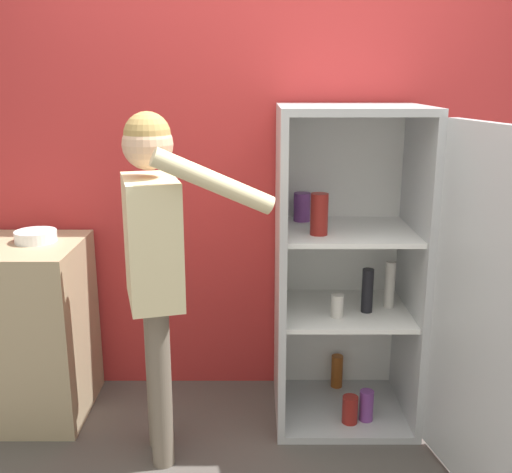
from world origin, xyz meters
TOP-DOWN VIEW (x-y plane):
  - wall_back at (0.00, 0.98)m, footprint 7.00×0.06m
  - refrigerator at (0.50, 0.53)m, footprint 0.87×1.27m
  - person at (-0.48, 0.27)m, footprint 0.68×0.49m
  - counter at (-1.23, 0.64)m, footprint 0.64×0.57m
  - bowl at (-1.13, 0.69)m, footprint 0.20×0.20m

SIDE VIEW (x-z plane):
  - counter at x=-1.23m, z-range 0.00..0.90m
  - refrigerator at x=0.50m, z-range -0.01..1.56m
  - bowl at x=-1.13m, z-range 0.90..0.96m
  - person at x=-0.48m, z-range 0.22..1.78m
  - wall_back at x=0.00m, z-range 0.00..2.55m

